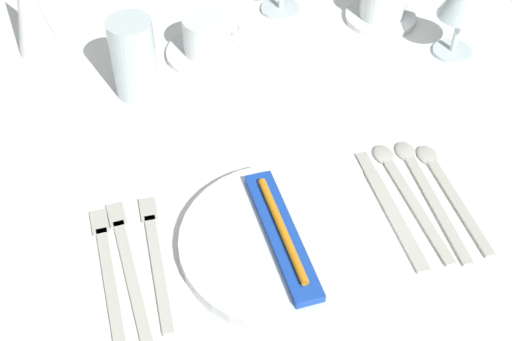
% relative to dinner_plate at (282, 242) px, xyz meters
% --- Properties ---
extents(dining_table, '(1.80, 1.11, 0.74)m').
position_rel_dinner_plate_xyz_m(dining_table, '(-0.01, 0.28, -0.09)').
color(dining_table, white).
rests_on(dining_table, ground).
extents(dinner_plate, '(0.26, 0.26, 0.02)m').
position_rel_dinner_plate_xyz_m(dinner_plate, '(0.00, 0.00, 0.00)').
color(dinner_plate, white).
rests_on(dinner_plate, dining_table).
extents(toothbrush_package, '(0.04, 0.21, 0.02)m').
position_rel_dinner_plate_xyz_m(toothbrush_package, '(-0.00, 0.00, 0.02)').
color(toothbrush_package, blue).
rests_on(toothbrush_package, dinner_plate).
extents(fork_outer, '(0.03, 0.21, 0.00)m').
position_rel_dinner_plate_xyz_m(fork_outer, '(-0.16, 0.03, -0.01)').
color(fork_outer, beige).
rests_on(fork_outer, dining_table).
extents(fork_inner, '(0.03, 0.22, 0.00)m').
position_rel_dinner_plate_xyz_m(fork_inner, '(-0.19, 0.03, -0.01)').
color(fork_inner, beige).
rests_on(fork_inner, dining_table).
extents(fork_salad, '(0.02, 0.22, 0.00)m').
position_rel_dinner_plate_xyz_m(fork_salad, '(-0.22, 0.02, -0.01)').
color(fork_salad, beige).
rests_on(fork_salad, dining_table).
extents(dinner_knife, '(0.02, 0.22, 0.00)m').
position_rel_dinner_plate_xyz_m(dinner_knife, '(0.16, 0.02, -0.01)').
color(dinner_knife, beige).
rests_on(dinner_knife, dining_table).
extents(spoon_soup, '(0.03, 0.22, 0.01)m').
position_rel_dinner_plate_xyz_m(spoon_soup, '(0.19, 0.05, -0.01)').
color(spoon_soup, beige).
rests_on(spoon_soup, dining_table).
extents(spoon_dessert, '(0.03, 0.23, 0.01)m').
position_rel_dinner_plate_xyz_m(spoon_dessert, '(0.22, 0.05, -0.01)').
color(spoon_dessert, beige).
rests_on(spoon_dessert, dining_table).
extents(spoon_tea, '(0.03, 0.21, 0.01)m').
position_rel_dinner_plate_xyz_m(spoon_tea, '(0.25, 0.04, -0.01)').
color(spoon_tea, beige).
rests_on(spoon_tea, dining_table).
extents(saucer_left, '(0.13, 0.13, 0.01)m').
position_rel_dinner_plate_xyz_m(saucer_left, '(0.32, 0.44, -0.00)').
color(saucer_left, white).
rests_on(saucer_left, dining_table).
extents(saucer_right, '(0.14, 0.14, 0.01)m').
position_rel_dinner_plate_xyz_m(saucer_right, '(0.00, 0.42, -0.00)').
color(saucer_right, white).
rests_on(saucer_right, dining_table).
extents(coffee_cup_right, '(0.10, 0.08, 0.06)m').
position_rel_dinner_plate_xyz_m(coffee_cup_right, '(0.00, 0.42, 0.03)').
color(coffee_cup_right, white).
rests_on(coffee_cup_right, saucer_right).
extents(drink_tumbler, '(0.07, 0.07, 0.13)m').
position_rel_dinner_plate_xyz_m(drink_tumbler, '(-0.13, 0.36, 0.05)').
color(drink_tumbler, silver).
rests_on(drink_tumbler, dining_table).
extents(napkin_folded, '(0.07, 0.07, 0.17)m').
position_rel_dinner_plate_xyz_m(napkin_folded, '(-0.27, 0.51, 0.08)').
color(napkin_folded, white).
rests_on(napkin_folded, dining_table).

